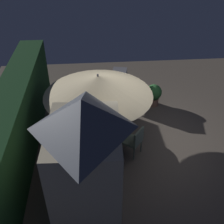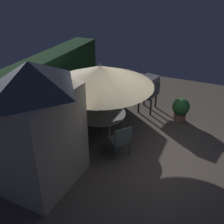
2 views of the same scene
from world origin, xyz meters
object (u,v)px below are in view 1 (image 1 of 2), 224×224
patio_table (99,121)px  chair_near_shed (55,136)px  potted_plant_by_shed (154,94)px  patio_umbrella (98,85)px  chair_toward_hedge (90,102)px  bbq_grill (119,80)px  chair_far_side (134,140)px  person_in_red (57,127)px  garden_shed (85,159)px

patio_table → chair_near_shed: 1.29m
patio_table → potted_plant_by_shed: (1.72, -1.96, -0.24)m
patio_umbrella → chair_toward_hedge: patio_umbrella is taller
bbq_grill → potted_plant_by_shed: size_ratio=1.54×
chair_toward_hedge → chair_far_side: bearing=-149.2°
patio_umbrella → potted_plant_by_shed: (1.72, -1.96, -1.41)m
patio_umbrella → person_in_red: bearing=106.0°
chair_far_side → person_in_red: bearing=79.3°
person_in_red → chair_far_side: bearing=-100.7°
bbq_grill → chair_near_shed: (-2.38, 2.01, -0.33)m
chair_near_shed → potted_plant_by_shed: bearing=-57.0°
bbq_grill → potted_plant_by_shed: bbq_grill is taller
bbq_grill → person_in_red: (-2.36, 1.93, -0.06)m
chair_near_shed → garden_shed: bearing=-155.3°
potted_plant_by_shed → patio_table: bearing=131.2°
patio_table → chair_near_shed: bearing=106.0°
chair_near_shed → chair_far_side: bearing=-99.6°
patio_table → chair_near_shed: size_ratio=1.57×
patio_umbrella → person_in_red: size_ratio=2.30×
bbq_grill → chair_far_side: (-2.74, -0.12, -0.33)m
bbq_grill → chair_near_shed: size_ratio=1.33×
chair_far_side → person_in_red: person_in_red is taller
chair_toward_hedge → person_in_red: 1.83m
garden_shed → chair_toward_hedge: bearing=-1.5°
chair_toward_hedge → person_in_red: bearing=150.8°
garden_shed → patio_umbrella: garden_shed is taller
patio_umbrella → chair_far_side: (-0.72, -0.91, -1.32)m
patio_table → chair_toward_hedge: (1.25, 0.26, -0.15)m
potted_plant_by_shed → chair_far_side: bearing=156.6°
bbq_grill → potted_plant_by_shed: (-0.31, -1.18, -0.42)m
garden_shed → potted_plant_by_shed: size_ratio=3.67×
bbq_grill → chair_toward_hedge: bbq_grill is taller
garden_shed → patio_umbrella: size_ratio=0.99×
potted_plant_by_shed → chair_near_shed: bearing=123.0°
garden_shed → chair_near_shed: 2.29m
garden_shed → potted_plant_by_shed: garden_shed is taller
garden_shed → potted_plant_by_shed: (3.97, -2.32, -1.02)m
chair_near_shed → chair_toward_hedge: 1.87m
potted_plant_by_shed → patio_umbrella: bearing=131.2°
patio_table → patio_umbrella: size_ratio=0.49×
patio_umbrella → garden_shed: bearing=171.0°
chair_near_shed → bbq_grill: bearing=-40.2°
patio_table → potted_plant_by_shed: bearing=-48.8°
patio_umbrella → bbq_grill: bearing=-21.1°
chair_near_shed → patio_umbrella: bearing=-74.0°
patio_table → potted_plant_by_shed: potted_plant_by_shed is taller
garden_shed → person_in_red: bearing=22.4°
chair_near_shed → person_in_red: bearing=-74.0°
patio_table → chair_far_side: 1.17m
person_in_red → potted_plant_by_shed: bearing=-56.6°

